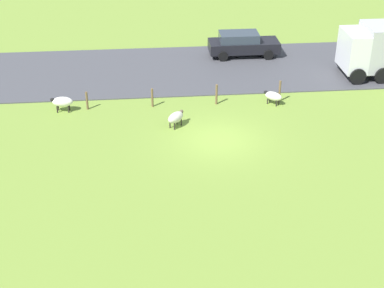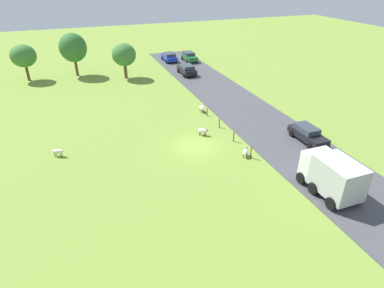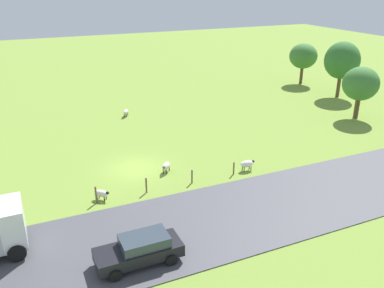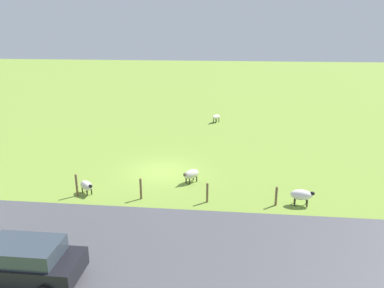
{
  "view_description": "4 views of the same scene",
  "coord_description": "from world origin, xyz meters",
  "px_view_note": "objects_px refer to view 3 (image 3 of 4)",
  "views": [
    {
      "loc": [
        -24.55,
        3.59,
        13.76
      ],
      "look_at": [
        -1.71,
        1.46,
        0.81
      ],
      "focal_mm": 54.24,
      "sensor_mm": 36.0,
      "label": 1
    },
    {
      "loc": [
        -10.22,
        -26.19,
        15.77
      ],
      "look_at": [
        -0.58,
        -0.6,
        0.67
      ],
      "focal_mm": 29.96,
      "sensor_mm": 36.0,
      "label": 2
    },
    {
      "loc": [
        28.14,
        -7.64,
        14.08
      ],
      "look_at": [
        -0.15,
        4.96,
        1.2
      ],
      "focal_mm": 37.75,
      "sensor_mm": 36.0,
      "label": 3
    },
    {
      "loc": [
        21.63,
        4.18,
        8.71
      ],
      "look_at": [
        -2.06,
        1.63,
        1.2
      ],
      "focal_mm": 34.88,
      "sensor_mm": 36.0,
      "label": 4
    }
  ],
  "objects_px": {
    "sheep_3": "(126,112)",
    "tree_0": "(361,84)",
    "sheep_0": "(247,164)",
    "sheep_2": "(166,166)",
    "tree_2": "(342,61)",
    "car_1": "(140,249)",
    "tree_1": "(303,56)",
    "sheep_1": "(101,193)"
  },
  "relations": [
    {
      "from": "sheep_2",
      "to": "sheep_0",
      "type": "bearing_deg",
      "value": 68.76
    },
    {
      "from": "tree_0",
      "to": "sheep_2",
      "type": "bearing_deg",
      "value": -80.36
    },
    {
      "from": "sheep_1",
      "to": "sheep_3",
      "type": "height_order",
      "value": "sheep_3"
    },
    {
      "from": "tree_0",
      "to": "car_1",
      "type": "bearing_deg",
      "value": -64.47
    },
    {
      "from": "tree_1",
      "to": "tree_0",
      "type": "bearing_deg",
      "value": -16.01
    },
    {
      "from": "sheep_0",
      "to": "sheep_2",
      "type": "relative_size",
      "value": 1.06
    },
    {
      "from": "sheep_3",
      "to": "tree_1",
      "type": "distance_m",
      "value": 27.17
    },
    {
      "from": "sheep_1",
      "to": "sheep_2",
      "type": "distance_m",
      "value": 5.89
    },
    {
      "from": "sheep_1",
      "to": "tree_1",
      "type": "relative_size",
      "value": 0.19
    },
    {
      "from": "tree_2",
      "to": "sheep_3",
      "type": "bearing_deg",
      "value": -96.94
    },
    {
      "from": "sheep_2",
      "to": "tree_2",
      "type": "height_order",
      "value": "tree_2"
    },
    {
      "from": "sheep_1",
      "to": "sheep_2",
      "type": "xyz_separation_m",
      "value": [
        -2.14,
        5.48,
        0.04
      ]
    },
    {
      "from": "tree_0",
      "to": "tree_1",
      "type": "relative_size",
      "value": 0.99
    },
    {
      "from": "tree_1",
      "to": "car_1",
      "type": "bearing_deg",
      "value": -49.01
    },
    {
      "from": "sheep_3",
      "to": "tree_2",
      "type": "height_order",
      "value": "tree_2"
    },
    {
      "from": "tree_0",
      "to": "car_1",
      "type": "distance_m",
      "value": 31.42
    },
    {
      "from": "tree_2",
      "to": "tree_1",
      "type": "bearing_deg",
      "value": 179.62
    },
    {
      "from": "tree_1",
      "to": "tree_2",
      "type": "height_order",
      "value": "tree_2"
    },
    {
      "from": "sheep_0",
      "to": "sheep_2",
      "type": "height_order",
      "value": "sheep_0"
    },
    {
      "from": "sheep_0",
      "to": "sheep_3",
      "type": "relative_size",
      "value": 1.04
    },
    {
      "from": "sheep_0",
      "to": "car_1",
      "type": "bearing_deg",
      "value": -56.4
    },
    {
      "from": "sheep_1",
      "to": "sheep_3",
      "type": "distance_m",
      "value": 17.79
    },
    {
      "from": "sheep_2",
      "to": "tree_0",
      "type": "height_order",
      "value": "tree_0"
    },
    {
      "from": "sheep_0",
      "to": "tree_1",
      "type": "xyz_separation_m",
      "value": [
        -20.95,
        21.54,
        3.29
      ]
    },
    {
      "from": "sheep_2",
      "to": "sheep_1",
      "type": "bearing_deg",
      "value": -68.65
    },
    {
      "from": "sheep_0",
      "to": "sheep_1",
      "type": "relative_size",
      "value": 1.15
    },
    {
      "from": "sheep_1",
      "to": "tree_2",
      "type": "xyz_separation_m",
      "value": [
        -13.41,
        32.87,
        4.08
      ]
    },
    {
      "from": "sheep_3",
      "to": "tree_2",
      "type": "bearing_deg",
      "value": 83.06
    },
    {
      "from": "car_1",
      "to": "sheep_2",
      "type": "bearing_deg",
      "value": 152.23
    },
    {
      "from": "sheep_3",
      "to": "car_1",
      "type": "bearing_deg",
      "value": -13.59
    },
    {
      "from": "sheep_1",
      "to": "tree_2",
      "type": "relative_size",
      "value": 0.16
    },
    {
      "from": "sheep_0",
      "to": "sheep_1",
      "type": "distance_m",
      "value": 11.38
    },
    {
      "from": "sheep_2",
      "to": "sheep_3",
      "type": "distance_m",
      "value": 14.52
    },
    {
      "from": "tree_0",
      "to": "tree_2",
      "type": "height_order",
      "value": "tree_2"
    },
    {
      "from": "tree_0",
      "to": "car_1",
      "type": "relative_size",
      "value": 1.21
    },
    {
      "from": "sheep_3",
      "to": "tree_0",
      "type": "distance_m",
      "value": 24.99
    },
    {
      "from": "sheep_3",
      "to": "tree_0",
      "type": "xyz_separation_m",
      "value": [
        10.56,
        22.42,
        3.21
      ]
    },
    {
      "from": "sheep_0",
      "to": "tree_1",
      "type": "bearing_deg",
      "value": 134.2
    },
    {
      "from": "sheep_0",
      "to": "sheep_3",
      "type": "xyz_separation_m",
      "value": [
        -16.79,
        -5.1,
        -0.04
      ]
    },
    {
      "from": "tree_1",
      "to": "car_1",
      "type": "xyz_separation_m",
      "value": [
        28.2,
        -32.46,
        -2.99
      ]
    },
    {
      "from": "sheep_3",
      "to": "tree_1",
      "type": "bearing_deg",
      "value": 98.87
    },
    {
      "from": "sheep_2",
      "to": "sheep_3",
      "type": "xyz_separation_m",
      "value": [
        -14.5,
        0.79,
        0.01
      ]
    }
  ]
}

